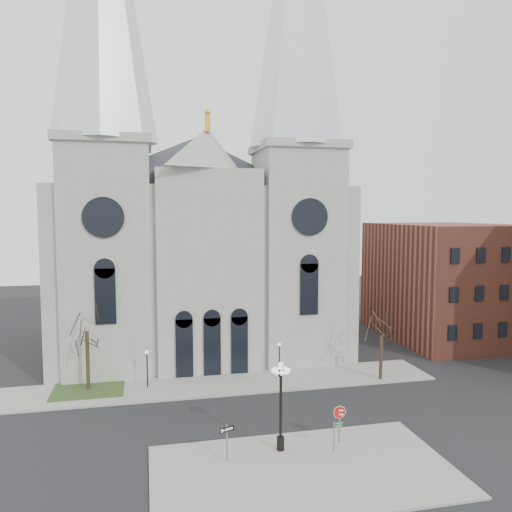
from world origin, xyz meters
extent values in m
plane|color=black|center=(0.00, 0.00, 0.00)|extent=(160.00, 160.00, 0.00)
cube|color=gray|center=(3.00, -5.00, 0.07)|extent=(18.00, 10.00, 0.14)
cube|color=gray|center=(0.00, 11.00, 0.07)|extent=(40.00, 6.00, 0.14)
cube|color=#28411B|center=(-11.00, 12.00, 0.09)|extent=(6.00, 5.00, 0.18)
cube|color=gray|center=(0.00, 26.00, 9.00)|extent=(30.00, 24.00, 18.00)
pyramid|color=#2D3035|center=(0.00, 26.00, 24.00)|extent=(33.00, 26.40, 6.00)
cube|color=gray|center=(-9.50, 17.50, 11.00)|extent=(8.00, 8.00, 22.00)
cylinder|color=black|center=(-9.50, 13.45, 15.00)|extent=(3.60, 0.30, 3.60)
cube|color=gray|center=(9.50, 17.50, 11.00)|extent=(8.00, 8.00, 22.00)
cylinder|color=black|center=(9.50, 13.45, 15.00)|extent=(3.60, 0.30, 3.60)
cube|color=gray|center=(0.00, 16.00, 9.75)|extent=(10.00, 5.00, 19.50)
pyramid|color=gray|center=(0.00, 16.00, 21.50)|extent=(11.00, 5.00, 4.00)
cube|color=brown|center=(30.00, 22.00, 7.00)|extent=(14.00, 18.00, 14.00)
cylinder|color=black|center=(-11.00, 12.00, 2.62)|extent=(0.32, 0.32, 5.25)
cylinder|color=black|center=(15.00, 9.00, 2.10)|extent=(0.32, 0.32, 4.20)
cylinder|color=black|center=(-6.00, 11.50, 1.64)|extent=(0.12, 0.12, 3.00)
sphere|color=white|center=(-6.00, 11.50, 3.24)|extent=(0.32, 0.32, 0.32)
cylinder|color=black|center=(6.00, 11.50, 1.64)|extent=(0.12, 0.12, 3.00)
sphere|color=white|center=(6.00, 11.50, 3.24)|extent=(0.32, 0.32, 0.32)
cylinder|color=slate|center=(6.44, -2.11, 1.36)|extent=(0.10, 0.10, 2.45)
cylinder|color=#B7130C|center=(6.44, -2.11, 2.21)|extent=(0.81, 0.33, 0.85)
cylinder|color=white|center=(6.44, -2.11, 2.21)|extent=(0.87, 0.34, 0.92)
cube|color=white|center=(6.44, -2.11, 2.35)|extent=(0.45, 0.18, 0.11)
cube|color=white|center=(6.44, -2.11, 2.08)|extent=(0.51, 0.20, 0.11)
cylinder|color=black|center=(2.32, -2.32, 2.71)|extent=(0.18, 0.18, 5.14)
cylinder|color=black|center=(2.32, -2.32, 0.59)|extent=(0.49, 0.49, 0.89)
sphere|color=white|center=(2.32, -2.32, 5.79)|extent=(0.36, 0.36, 0.36)
cylinder|color=slate|center=(-1.29, -2.99, 1.30)|extent=(0.10, 0.10, 2.33)
cube|color=black|center=(-1.29, -2.99, 2.19)|extent=(0.96, 0.42, 0.33)
cylinder|color=slate|center=(5.57, -3.32, 1.15)|extent=(0.08, 0.08, 2.03)
cube|color=#0D5F25|center=(5.89, -3.30, 2.03)|extent=(0.57, 0.08, 0.14)
cube|color=#0D5F25|center=(5.89, -3.30, 1.85)|extent=(0.57, 0.08, 0.14)
camera|label=1|loc=(-5.98, -32.19, 15.48)|focal=35.00mm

